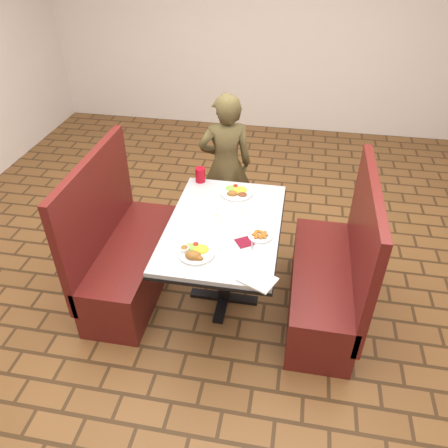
{
  "coord_description": "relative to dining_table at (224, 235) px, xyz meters",
  "views": [
    {
      "loc": [
        0.45,
        -2.49,
        2.59
      ],
      "look_at": [
        0.0,
        0.0,
        0.75
      ],
      "focal_mm": 35.0,
      "sensor_mm": 36.0,
      "label": 1
    }
  ],
  "objects": [
    {
      "name": "booth_bench_left",
      "position": [
        -0.8,
        0.0,
        -0.32
      ],
      "size": [
        0.47,
        1.2,
        1.17
      ],
      "color": "maroon",
      "rests_on": "ground"
    },
    {
      "name": "paper_napkin",
      "position": [
        0.3,
        -0.54,
        0.1
      ],
      "size": [
        0.26,
        0.23,
        0.01
      ],
      "primitive_type": "cube",
      "rotation": [
        0.0,
        0.0,
        -0.44
      ],
      "color": "white",
      "rests_on": "dining_table"
    },
    {
      "name": "room",
      "position": [
        0.0,
        0.0,
        1.26
      ],
      "size": [
        7.0,
        7.04,
        2.82
      ],
      "color": "brown",
      "rests_on": "ground"
    },
    {
      "name": "red_tumbler",
      "position": [
        -0.3,
        0.56,
        0.16
      ],
      "size": [
        0.08,
        0.08,
        0.12
      ],
      "primitive_type": "cylinder",
      "color": "#B50C1A",
      "rests_on": "dining_table"
    },
    {
      "name": "maroon_napkin",
      "position": [
        0.17,
        -0.18,
        0.1
      ],
      "size": [
        0.15,
        0.15,
        0.0
      ],
      "primitive_type": "cube",
      "rotation": [
        0.0,
        0.0,
        0.59
      ],
      "color": "maroon",
      "rests_on": "dining_table"
    },
    {
      "name": "plantain_plate",
      "position": [
        0.27,
        -0.1,
        0.11
      ],
      "size": [
        0.17,
        0.17,
        0.03
      ],
      "rotation": [
        0.0,
        0.0,
        -0.02
      ],
      "color": "white",
      "rests_on": "dining_table"
    },
    {
      "name": "near_dinner_plate",
      "position": [
        -0.12,
        -0.36,
        0.12
      ],
      "size": [
        0.24,
        0.24,
        0.08
      ],
      "rotation": [
        0.0,
        0.0,
        -0.42
      ],
      "color": "white",
      "rests_on": "dining_table"
    },
    {
      "name": "dining_table",
      "position": [
        0.0,
        0.0,
        0.0
      ],
      "size": [
        0.81,
        1.21,
        0.75
      ],
      "color": "#ACAFB1",
      "rests_on": "ground"
    },
    {
      "name": "diner_person",
      "position": [
        -0.17,
        1.0,
        0.02
      ],
      "size": [
        0.57,
        0.46,
        1.35
      ],
      "primitive_type": "imported",
      "rotation": [
        0.0,
        0.0,
        3.46
      ],
      "color": "brown",
      "rests_on": "ground"
    },
    {
      "name": "booth_bench_right",
      "position": [
        0.8,
        0.0,
        -0.32
      ],
      "size": [
        0.47,
        1.2,
        1.17
      ],
      "color": "maroon",
      "rests_on": "ground"
    },
    {
      "name": "far_dinner_plate",
      "position": [
        0.02,
        0.43,
        0.12
      ],
      "size": [
        0.25,
        0.25,
        0.07
      ],
      "rotation": [
        0.0,
        0.0,
        -0.3
      ],
      "color": "white",
      "rests_on": "dining_table"
    },
    {
      "name": "knife_utensil",
      "position": [
        -0.09,
        -0.38,
        0.1
      ],
      "size": [
        0.08,
        0.14,
        0.0
      ],
      "primitive_type": "cube",
      "rotation": [
        0.0,
        0.0,
        0.5
      ],
      "color": "silver",
      "rests_on": "dining_table"
    },
    {
      "name": "spoon_utensil",
      "position": [
        0.23,
        -0.2,
        0.1
      ],
      "size": [
        0.03,
        0.12,
        0.0
      ],
      "primitive_type": "cube",
      "rotation": [
        0.0,
        0.0,
        0.16
      ],
      "color": "silver",
      "rests_on": "dining_table"
    },
    {
      "name": "lettuce_shreds",
      "position": [
        0.04,
        0.06,
        0.1
      ],
      "size": [
        0.28,
        0.32,
        0.0
      ],
      "primitive_type": null,
      "color": "#91C34E",
      "rests_on": "dining_table"
    },
    {
      "name": "fork_utensil",
      "position": [
        -0.11,
        -0.38,
        0.11
      ],
      "size": [
        0.09,
        0.13,
        0.0
      ],
      "primitive_type": "cube",
      "rotation": [
        0.0,
        0.0,
        -0.6
      ],
      "color": "silver",
      "rests_on": "dining_table"
    }
  ]
}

